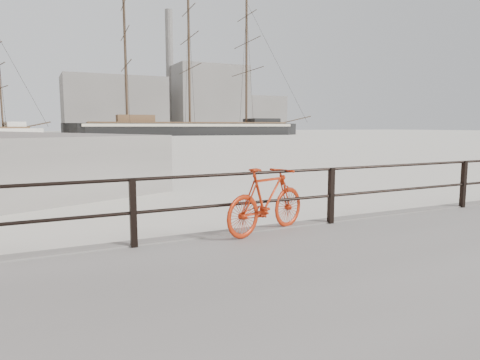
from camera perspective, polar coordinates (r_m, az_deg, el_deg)
name	(u,v)px	position (r m, az deg, el deg)	size (l,w,h in m)	color
ground	(325,240)	(8.08, 11.23, -7.87)	(400.00, 400.00, 0.00)	white
guardrail	(331,196)	(7.79, 12.04, -2.06)	(28.00, 0.10, 1.00)	black
bicycle	(267,200)	(6.95, 3.61, -2.69)	(1.79, 0.27, 1.08)	#AA260B
barque_black	(190,135)	(99.94, -6.67, 5.95)	(61.59, 20.16, 34.74)	black
industrial_west	(114,105)	(148.45, -16.40, 9.57)	(32.00, 18.00, 18.00)	gray
industrial_mid	(208,99)	(162.88, -4.29, 10.66)	(26.00, 20.00, 24.00)	gray
industrial_east	(256,114)	(176.84, 2.15, 8.78)	(20.00, 16.00, 14.00)	gray
smokestack	(170,72)	(164.26, -9.34, 14.06)	(2.80, 2.80, 44.00)	gray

